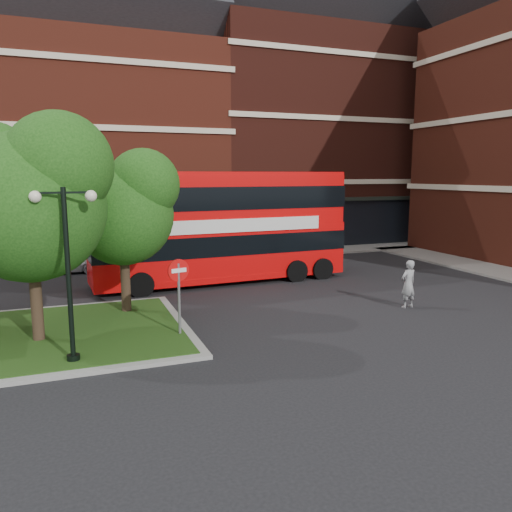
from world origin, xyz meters
name	(u,v)px	position (x,y,z in m)	size (l,w,h in m)	color
ground	(258,344)	(0.00, 0.00, 0.00)	(120.00, 120.00, 0.00)	black
pavement_far	(163,260)	(0.00, 16.50, 0.06)	(44.00, 3.00, 0.12)	slate
terrace_far_left	(24,150)	(-8.00, 24.00, 7.00)	(26.00, 12.00, 14.00)	maroon
terrace_far_right	(312,142)	(14.00, 24.00, 8.00)	(18.00, 12.00, 16.00)	#471911
tree_island_west	(25,192)	(-6.60, 2.58, 4.79)	(5.40, 4.71, 7.21)	#2D2116
tree_island_east	(120,204)	(-3.58, 5.06, 4.24)	(4.46, 3.90, 6.29)	#2D2116
lamp_island	(68,267)	(-5.50, 0.20, 2.83)	(1.72, 0.36, 5.00)	black
lamp_far_left	(202,217)	(2.00, 14.50, 2.83)	(1.72, 0.36, 5.00)	black
lamp_far_right	(322,214)	(10.00, 14.50, 2.83)	(1.72, 0.36, 5.00)	black
bus	(221,219)	(1.61, 9.34, 3.14)	(12.67, 3.50, 4.79)	red
woman	(408,284)	(7.27, 2.00, 0.97)	(0.71, 0.46, 1.94)	gray
car_silver	(65,262)	(-5.70, 14.50, 0.63)	(1.50, 3.72, 1.27)	#ADAFB4
car_white	(222,250)	(3.46, 15.36, 0.68)	(1.43, 4.11, 1.35)	white
no_entry_sign	(179,282)	(-2.17, 1.50, 1.88)	(0.72, 0.21, 2.63)	slate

